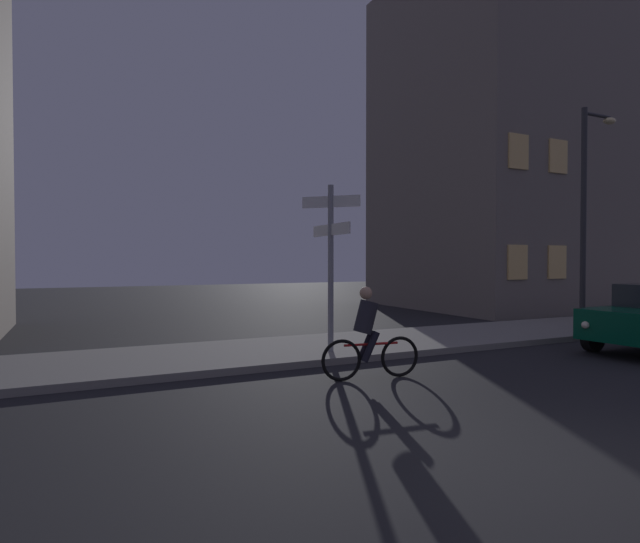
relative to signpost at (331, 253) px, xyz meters
name	(u,v)px	position (x,y,z in m)	size (l,w,h in m)	color
ground_plane	(630,484)	(-0.24, -6.63, -2.21)	(80.00, 80.00, 0.00)	#232326
sidewalk_kerb	(304,349)	(-0.24, 0.86, -2.14)	(40.00, 3.17, 0.14)	gray
signpost	(331,253)	(0.00, 0.00, 0.00)	(0.93, 1.67, 3.51)	gray
street_lamp	(588,200)	(8.42, 0.34, 1.59)	(1.38, 0.28, 6.27)	#2D2D30
cyclist	(368,336)	(-0.28, -2.01, -1.46)	(1.81, 0.38, 1.61)	black
building_right_block	(507,147)	(12.78, 7.66, 5.00)	(9.71, 8.64, 14.42)	slate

